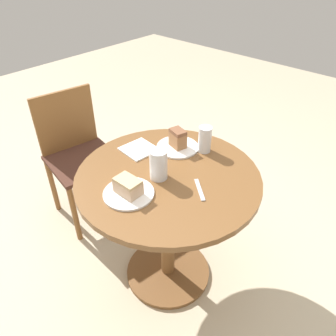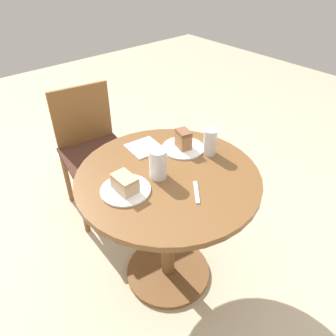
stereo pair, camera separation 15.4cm
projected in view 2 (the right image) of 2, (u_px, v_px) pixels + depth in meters
ground_plane at (168, 272)px, 2.01m from camera, size 8.00×8.00×0.00m
table at (168, 204)px, 1.68m from camera, size 0.89×0.89×0.75m
chair at (92, 149)px, 2.26m from camera, size 0.49×0.48×0.88m
plate_near at (126, 190)px, 1.47m from camera, size 0.23×0.23×0.01m
plate_far at (183, 148)px, 1.75m from camera, size 0.23×0.23×0.01m
cake_slice_near at (125, 183)px, 1.44m from camera, size 0.08×0.12×0.07m
cake_slice_far at (183, 139)px, 1.72m from camera, size 0.08×0.10×0.10m
glass_lemonade at (210, 143)px, 1.68m from camera, size 0.07×0.07×0.14m
glass_water at (158, 165)px, 1.52m from camera, size 0.08×0.08×0.15m
napkin_stack at (144, 147)px, 1.75m from camera, size 0.18×0.18×0.01m
spoon at (197, 192)px, 1.46m from camera, size 0.11×0.13×0.00m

